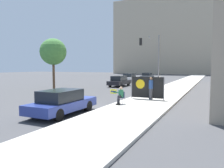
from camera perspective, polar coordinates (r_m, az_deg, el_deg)
ground_plane at (r=14.26m, az=-8.49°, el=-6.32°), size 160.00×160.00×0.00m
sidewalk_curb at (r=27.12m, az=15.79°, el=-1.14°), size 3.89×90.00×0.14m
building_backdrop_far at (r=84.26m, az=18.79°, el=11.79°), size 52.00×12.00×27.29m
seated_protester at (r=14.84m, az=2.15°, el=-2.84°), size 0.97×0.77×1.19m
jogger_on_sidewalk at (r=17.13m, az=10.13°, el=-1.07°), size 0.34×0.34×1.73m
pedestrian_behind at (r=19.37m, az=12.32°, el=-0.53°), size 0.34×0.34×1.68m
protest_banner at (r=17.24m, az=9.15°, el=-0.87°), size 2.64×0.06×1.75m
traffic_light_pole at (r=26.05m, az=10.46°, el=7.88°), size 2.31×2.07×6.18m
parked_car_curbside at (r=12.53m, az=-12.90°, el=-4.63°), size 1.83×4.45×1.40m
car_on_road_nearest at (r=29.61m, az=1.93°, el=0.75°), size 1.74×4.45×1.43m
car_on_road_midblock at (r=39.44m, az=4.64°, el=1.72°), size 1.85×4.45×1.48m
car_on_road_distant at (r=48.46m, az=9.19°, el=2.14°), size 1.86×4.33×1.35m
street_tree_near_curb at (r=26.18m, az=-15.10°, el=8.09°), size 3.02×3.02×5.90m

